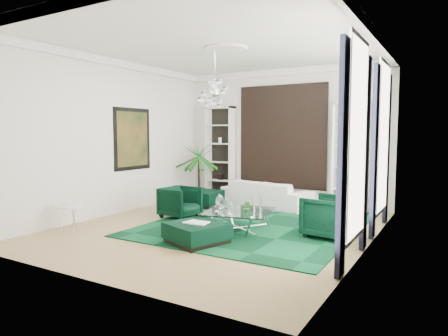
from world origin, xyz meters
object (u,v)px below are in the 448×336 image
Objects in this scene: ottoman_side at (202,199)px; palm at (199,164)px; armchair_left at (180,202)px; coffee_table at (239,221)px; armchair_right at (329,217)px; sofa at (266,194)px; ottoman_front at (197,233)px; side_table at (70,218)px.

palm is at bearing 128.49° from ottoman_side.
armchair_left is 1.95m from coffee_table.
palm is at bearing -107.65° from armchair_right.
armchair_left is 1.52m from ottoman_side.
armchair_left is at bearing 70.84° from sofa.
ottoman_side reaches higher than ottoman_front.
sofa is 4.73× the size of side_table.
palm reaches higher than ottoman_side.
ottoman_front is at bearing -132.24° from armchair_left.
armchair_left is at bearing -66.56° from palm.
armchair_left is 3.58m from armchair_right.
coffee_table is at bearing -42.03° from ottoman_side.
coffee_table is at bearing -102.24° from armchair_left.
coffee_table is 0.59× the size of palm.
armchair_right is 0.94× the size of ottoman_side.
sofa is 3.96m from ottoman_front.
ottoman_side is at bearing 76.84° from side_table.
palm reaches higher than coffee_table.
ottoman_side is (-2.22, 2.00, -0.01)m from coffee_table.
palm is at bearing 87.24° from side_table.
palm is (-0.99, 2.27, 0.71)m from armchair_left.
coffee_table is 3.49m from side_table.
ottoman_side is at bearing 122.07° from ottoman_front.
armchair_left is at bearing 164.14° from coffee_table.
armchair_left is 1.56× the size of side_table.
palm is at bearing 135.55° from coffee_table.
sofa reaches higher than coffee_table.
armchair_right is 4.22m from ottoman_side.
armchair_right is 5.17m from palm.
armchair_right is (2.37, -2.31, 0.05)m from sofa.
palm is (0.21, 4.45, 0.83)m from side_table.
ottoman_front is 2.87m from side_table.
ottoman_side is 3.71m from ottoman_front.
ottoman_front is (0.41, -3.94, -0.17)m from sofa.
side_table reaches higher than ottoman_front.
armchair_left is at bearing 61.14° from side_table.
sofa is at bearing -125.08° from armchair_right.
side_table is (-2.82, -0.51, 0.06)m from ottoman_front.
sofa is 1.91× the size of coffee_table.
sofa is 2.32m from palm.
coffee_table is at bearing 77.45° from ottoman_front.
armchair_left is at bearing 134.13° from ottoman_front.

